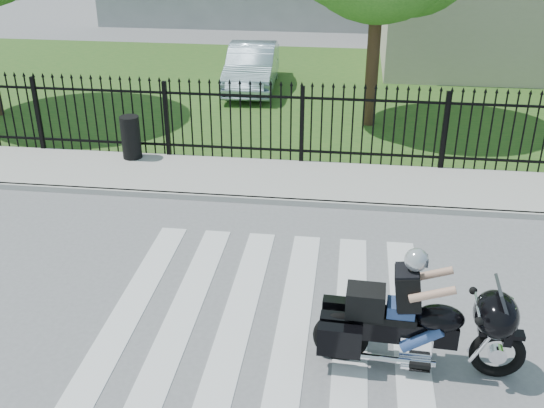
# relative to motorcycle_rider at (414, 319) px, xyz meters

# --- Properties ---
(ground) EXTENTS (120.00, 120.00, 0.00)m
(ground) POSITION_rel_motorcycle_rider_xyz_m (-1.95, 0.44, -0.71)
(ground) COLOR slate
(ground) RESTS_ON ground
(crosswalk) EXTENTS (5.00, 5.50, 0.01)m
(crosswalk) POSITION_rel_motorcycle_rider_xyz_m (-1.95, 0.44, -0.71)
(crosswalk) COLOR silver
(crosswalk) RESTS_ON ground
(sidewalk) EXTENTS (40.00, 2.00, 0.12)m
(sidewalk) POSITION_rel_motorcycle_rider_xyz_m (-1.95, 5.44, -0.65)
(sidewalk) COLOR #ADAAA3
(sidewalk) RESTS_ON ground
(curb) EXTENTS (40.00, 0.12, 0.12)m
(curb) POSITION_rel_motorcycle_rider_xyz_m (-1.95, 4.44, -0.65)
(curb) COLOR #ADAAA3
(curb) RESTS_ON ground
(grass_strip) EXTENTS (40.00, 12.00, 0.02)m
(grass_strip) POSITION_rel_motorcycle_rider_xyz_m (-1.95, 12.44, -0.70)
(grass_strip) COLOR #29551D
(grass_strip) RESTS_ON ground
(iron_fence) EXTENTS (26.00, 0.04, 1.80)m
(iron_fence) POSITION_rel_motorcycle_rider_xyz_m (-1.95, 6.44, 0.19)
(iron_fence) COLOR black
(iron_fence) RESTS_ON ground
(building_low) EXTENTS (10.00, 6.00, 3.50)m
(building_low) POSITION_rel_motorcycle_rider_xyz_m (5.05, 16.44, 1.04)
(building_low) COLOR #BAAD9B
(building_low) RESTS_ON ground
(motorcycle_rider) EXTENTS (2.64, 0.85, 1.74)m
(motorcycle_rider) POSITION_rel_motorcycle_rider_xyz_m (0.00, 0.00, 0.00)
(motorcycle_rider) COLOR black
(motorcycle_rider) RESTS_ON ground
(parked_car) EXTENTS (1.61, 4.09, 1.33)m
(parked_car) POSITION_rel_motorcycle_rider_xyz_m (-3.98, 12.37, -0.03)
(parked_car) COLOR #A0B9C9
(parked_car) RESTS_ON grass_strip
(litter_bin) EXTENTS (0.50, 0.50, 0.95)m
(litter_bin) POSITION_rel_motorcycle_rider_xyz_m (-5.70, 6.14, -0.12)
(litter_bin) COLOR black
(litter_bin) RESTS_ON sidewalk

